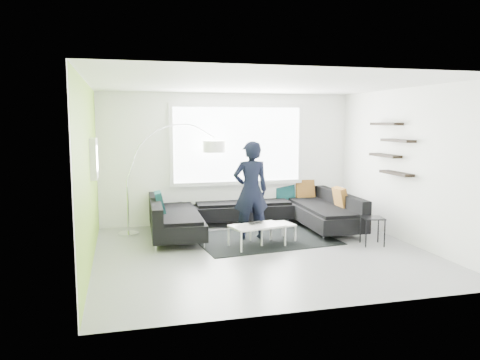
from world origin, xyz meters
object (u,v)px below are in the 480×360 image
(sectional_sofa, at_px, (251,213))
(arc_lamp, at_px, (127,180))
(coffee_table, at_px, (265,234))
(side_table, at_px, (372,231))
(laptop, at_px, (257,223))
(person, at_px, (251,191))

(sectional_sofa, distance_m, arc_lamp, 2.51)
(coffee_table, xyz_separation_m, side_table, (1.84, -0.53, 0.06))
(coffee_table, relative_size, arc_lamp, 0.55)
(arc_lamp, xyz_separation_m, side_table, (4.21, -1.84, -0.83))
(coffee_table, height_order, arc_lamp, arc_lamp)
(sectional_sofa, xyz_separation_m, coffee_table, (-0.03, -1.04, -0.18))
(coffee_table, height_order, side_table, side_table)
(sectional_sofa, height_order, side_table, sectional_sofa)
(sectional_sofa, height_order, coffee_table, sectional_sofa)
(sectional_sofa, distance_m, laptop, 1.09)
(coffee_table, xyz_separation_m, arc_lamp, (-2.37, 1.31, 0.89))
(arc_lamp, relative_size, side_table, 4.29)
(coffee_table, height_order, laptop, laptop)
(person, bearing_deg, side_table, 152.36)
(sectional_sofa, xyz_separation_m, laptop, (-0.19, -1.07, 0.02))
(arc_lamp, xyz_separation_m, laptop, (2.21, -1.35, -0.68))
(arc_lamp, distance_m, person, 2.40)
(person, relative_size, laptop, 5.05)
(person, distance_m, laptop, 0.70)
(laptop, bearing_deg, coffee_table, -12.48)
(person, bearing_deg, laptop, 86.63)
(side_table, height_order, laptop, side_table)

